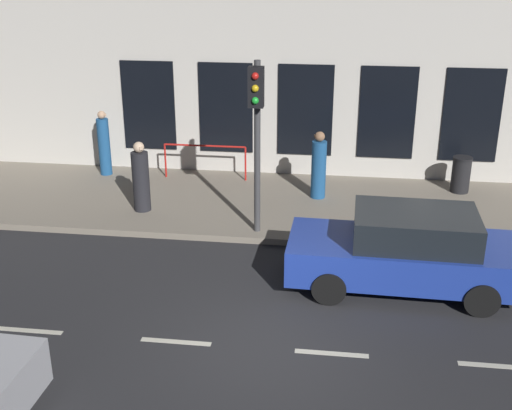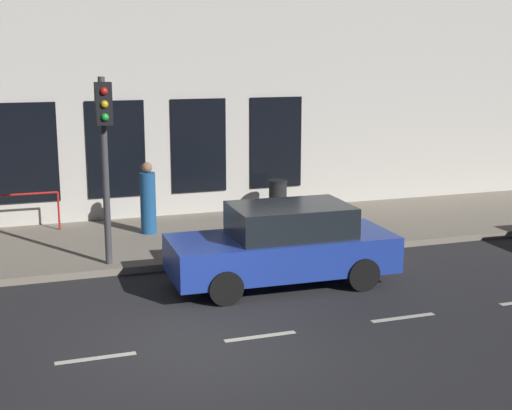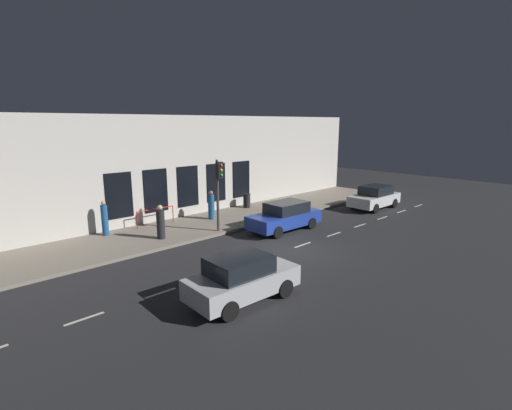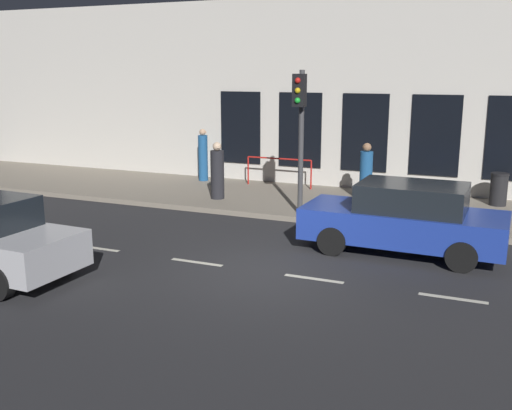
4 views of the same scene
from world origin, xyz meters
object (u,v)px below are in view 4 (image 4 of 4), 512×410
(parked_car_0, at_px, (405,218))
(trash_bin, at_px, (499,189))
(pedestrian_0, at_px, (217,173))
(traffic_light, at_px, (300,117))
(pedestrian_1, at_px, (366,174))
(pedestrian_2, at_px, (203,157))

(parked_car_0, bearing_deg, trash_bin, -17.96)
(pedestrian_0, bearing_deg, parked_car_0, 113.68)
(traffic_light, xyz_separation_m, pedestrian_1, (2.43, -1.27, -1.84))
(pedestrian_0, bearing_deg, traffic_light, 120.51)
(traffic_light, distance_m, pedestrian_2, 6.17)
(pedestrian_1, height_order, pedestrian_2, pedestrian_2)
(traffic_light, relative_size, pedestrian_2, 2.10)
(pedestrian_1, bearing_deg, traffic_light, 178.05)
(parked_car_0, xyz_separation_m, pedestrian_1, (4.33, 1.85, 0.17))
(parked_car_0, distance_m, pedestrian_0, 6.73)
(parked_car_0, bearing_deg, traffic_light, 60.19)
(parked_car_0, height_order, trash_bin, parked_car_0)
(trash_bin, bearing_deg, pedestrian_2, 89.07)
(pedestrian_1, height_order, trash_bin, pedestrian_1)
(parked_car_0, relative_size, pedestrian_0, 2.55)
(pedestrian_0, xyz_separation_m, trash_bin, (2.34, -7.91, -0.32))
(parked_car_0, distance_m, trash_bin, 5.54)
(trash_bin, bearing_deg, parked_car_0, 160.62)
(pedestrian_2, bearing_deg, pedestrian_1, 59.57)
(trash_bin, bearing_deg, pedestrian_0, 106.46)
(traffic_light, xyz_separation_m, pedestrian_2, (3.49, 4.76, -1.79))
(pedestrian_0, height_order, pedestrian_1, pedestrian_1)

